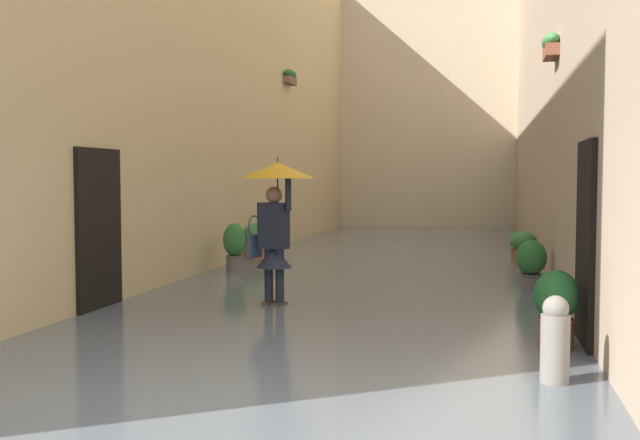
# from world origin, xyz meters

# --- Properties ---
(ground_plane) EXTENTS (60.00, 60.00, 0.00)m
(ground_plane) POSITION_xyz_m (0.00, -10.46, 0.00)
(ground_plane) COLOR #605B56
(flood_water) EXTENTS (6.91, 26.93, 0.06)m
(flood_water) POSITION_xyz_m (0.00, -10.46, 0.03)
(flood_water) COLOR slate
(flood_water) RESTS_ON ground_plane
(building_facade_right) EXTENTS (2.04, 24.93, 8.52)m
(building_facade_right) POSITION_xyz_m (3.95, -10.46, 4.26)
(building_facade_right) COLOR tan
(building_facade_right) RESTS_ON ground_plane
(building_facade_far) EXTENTS (9.71, 1.80, 13.74)m
(building_facade_far) POSITION_xyz_m (0.00, -21.83, 6.87)
(building_facade_far) COLOR beige
(building_facade_far) RESTS_ON ground_plane
(person_wading) EXTENTS (1.02, 1.02, 2.09)m
(person_wading) POSITION_xyz_m (0.79, -4.67, 1.47)
(person_wading) COLOR #4C4233
(person_wading) RESTS_ON ground_plane
(potted_plant_far_right) EXTENTS (0.59, 0.59, 0.86)m
(potted_plant_far_right) POSITION_xyz_m (2.75, -10.08, 0.51)
(potted_plant_far_right) COLOR #9E563D
(potted_plant_far_right) RESTS_ON ground_plane
(potted_plant_mid_left) EXTENTS (0.48, 0.48, 0.82)m
(potted_plant_mid_left) POSITION_xyz_m (-2.73, -7.06, 0.46)
(potted_plant_mid_left) COLOR #66605B
(potted_plant_mid_left) RESTS_ON ground_plane
(potted_plant_near_right) EXTENTS (0.42, 0.42, 0.97)m
(potted_plant_near_right) POSITION_xyz_m (2.52, -7.88, 0.54)
(potted_plant_near_right) COLOR #66605B
(potted_plant_near_right) RESTS_ON ground_plane
(potted_plant_near_left) EXTENTS (0.54, 0.54, 0.71)m
(potted_plant_near_left) POSITION_xyz_m (-2.77, -10.67, 0.39)
(potted_plant_near_left) COLOR #9E563D
(potted_plant_near_left) RESTS_ON ground_plane
(potted_plant_far_left) EXTENTS (0.46, 0.46, 0.87)m
(potted_plant_far_left) POSITION_xyz_m (-2.72, -2.83, 0.48)
(potted_plant_far_left) COLOR #9E563D
(potted_plant_far_left) RESTS_ON ground_plane
(mooring_bollard) EXTENTS (0.24, 0.24, 0.81)m
(mooring_bollard) POSITION_xyz_m (-2.59, -1.50, 0.41)
(mooring_bollard) COLOR gray
(mooring_bollard) RESTS_ON ground_plane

